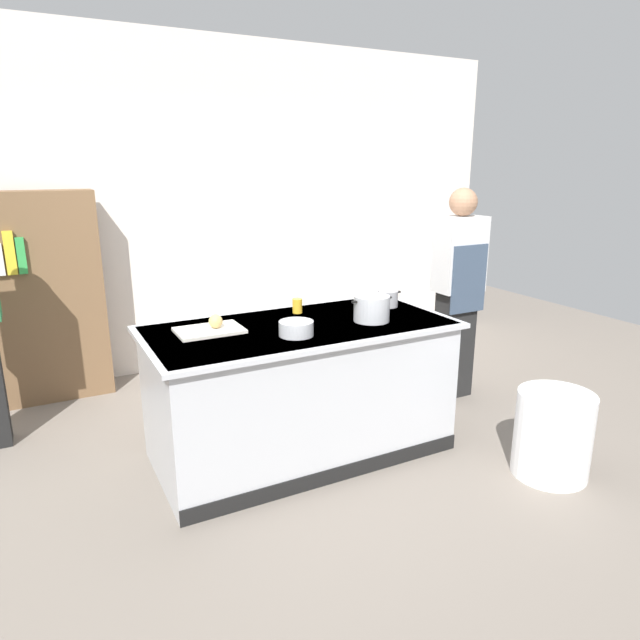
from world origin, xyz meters
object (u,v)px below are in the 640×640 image
at_px(sauce_pan, 388,299).
at_px(juice_cup, 297,306).
at_px(trash_bin, 553,434).
at_px(onion, 216,321).
at_px(stock_pot, 372,308).
at_px(bookshelf, 30,300).
at_px(mixing_bowl, 296,328).
at_px(person_chef, 458,289).

xyz_separation_m(sauce_pan, juice_cup, (-0.66, 0.14, -0.01)).
height_order(sauce_pan, trash_bin, sauce_pan).
bearing_deg(onion, stock_pot, -14.09).
xyz_separation_m(sauce_pan, trash_bin, (0.49, -1.13, -0.69)).
xyz_separation_m(onion, bookshelf, (-1.00, 1.68, -0.11)).
relative_size(onion, mixing_bowl, 0.41).
bearing_deg(juice_cup, onion, -165.49).
bearing_deg(person_chef, onion, 85.46).
height_order(mixing_bowl, bookshelf, bookshelf).
relative_size(sauce_pan, mixing_bowl, 1.00).
height_order(mixing_bowl, juice_cup, juice_cup).
height_order(stock_pot, bookshelf, bookshelf).
xyz_separation_m(stock_pot, juice_cup, (-0.34, 0.41, -0.03)).
xyz_separation_m(onion, person_chef, (2.09, 0.18, -0.05)).
distance_m(trash_bin, person_chef, 1.47).
bearing_deg(mixing_bowl, person_chef, 16.24).
bearing_deg(stock_pot, juice_cup, 130.05).
relative_size(stock_pot, person_chef, 0.18).
relative_size(stock_pot, mixing_bowl, 1.44).
distance_m(onion, sauce_pan, 1.29).
bearing_deg(person_chef, juice_cup, 81.14).
xyz_separation_m(sauce_pan, bookshelf, (-2.29, 1.66, -0.11)).
xyz_separation_m(trash_bin, person_chef, (0.30, 1.29, 0.64)).
bearing_deg(mixing_bowl, trash_bin, -29.85).
bearing_deg(stock_pot, mixing_bowl, -173.63).
distance_m(mixing_bowl, trash_bin, 1.73).
bearing_deg(stock_pot, person_chef, 21.07).
bearing_deg(bookshelf, onion, -59.29).
bearing_deg(bookshelf, sauce_pan, -35.94).
height_order(juice_cup, bookshelf, bookshelf).
height_order(onion, trash_bin, onion).
bearing_deg(sauce_pan, juice_cup, 167.85).
relative_size(sauce_pan, bookshelf, 0.12).
height_order(sauce_pan, juice_cup, sauce_pan).
height_order(sauce_pan, bookshelf, bookshelf).
height_order(trash_bin, bookshelf, bookshelf).
bearing_deg(person_chef, mixing_bowl, 96.76).
distance_m(stock_pot, person_chef, 1.19).
bearing_deg(mixing_bowl, sauce_pan, 20.51).
xyz_separation_m(mixing_bowl, bookshelf, (-1.40, 2.00, -0.09)).
bearing_deg(person_chef, stock_pot, 101.59).
bearing_deg(stock_pot, trash_bin, -46.83).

